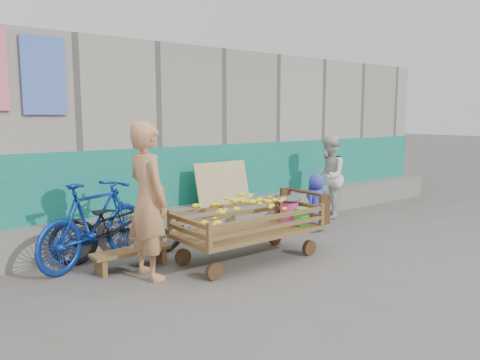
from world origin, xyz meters
TOP-DOWN VIEW (x-y plane):
  - ground at (0.00, 0.00)m, footprint 80.00×80.00m
  - building_wall at (-0.00, 4.05)m, footprint 12.00×3.50m
  - banana_cart at (-0.38, 0.76)m, footprint 2.07×0.94m
  - bench at (-1.71, 1.38)m, footprint 0.98×0.29m
  - vendor_man at (-1.66, 0.97)m, footprint 0.45×0.68m
  - woman at (2.45, 1.86)m, footprint 0.94×0.93m
  - child at (1.53, 1.31)m, footprint 0.51×0.38m
  - bicycle_dark at (-1.64, 1.85)m, footprint 1.87×0.91m
  - bicycle_blue at (-1.98, 1.85)m, footprint 1.85×1.18m

SIDE VIEW (x-z plane):
  - ground at x=0.00m, z-range 0.00..0.00m
  - bench at x=-1.71m, z-range 0.06..0.30m
  - bicycle_dark at x=-1.64m, z-range 0.00..0.94m
  - child at x=1.53m, z-range 0.00..0.94m
  - bicycle_blue at x=-1.98m, z-range 0.00..1.08m
  - banana_cart at x=-0.38m, z-range 0.16..1.04m
  - woman at x=2.45m, z-range 0.00..1.53m
  - vendor_man at x=-1.66m, z-range 0.00..1.83m
  - building_wall at x=0.00m, z-range -0.03..2.97m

